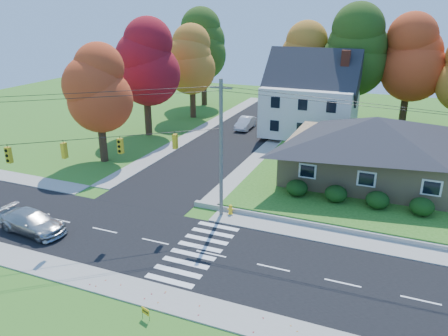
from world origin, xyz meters
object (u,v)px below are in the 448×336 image
at_px(ranch_house, 374,147).
at_px(silver_sedan, 32,222).
at_px(fire_hydrant, 231,210).
at_px(white_car, 245,123).

distance_m(ranch_house, silver_sedan, 27.30).
xyz_separation_m(silver_sedan, fire_hydrant, (11.45, 7.57, -0.37)).
bearing_deg(white_car, ranch_house, -39.80).
xyz_separation_m(silver_sedan, white_car, (4.24, 30.84, -0.00)).
xyz_separation_m(ranch_house, fire_hydrant, (-8.91, -10.44, -2.88)).
distance_m(silver_sedan, white_car, 31.13).
distance_m(silver_sedan, fire_hydrant, 13.73).
height_order(ranch_house, fire_hydrant, ranch_house).
bearing_deg(ranch_house, silver_sedan, -138.50).
bearing_deg(silver_sedan, white_car, -2.52).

